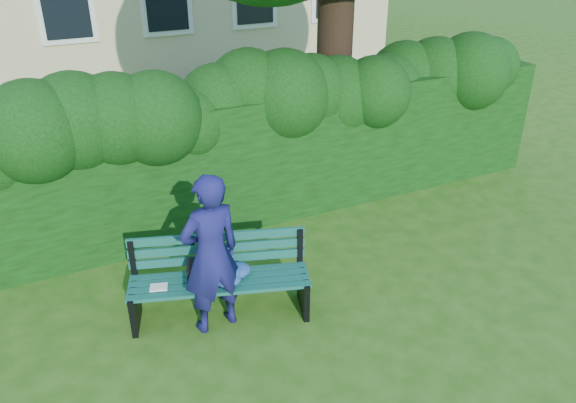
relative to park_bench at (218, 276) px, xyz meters
name	(u,v)px	position (x,y,z in m)	size (l,w,h in m)	color
ground	(311,295)	(1.05, -0.15, -0.50)	(80.00, 80.00, 0.00)	#255910
hedge	(238,158)	(1.05, 2.05, 0.40)	(10.00, 1.00, 1.80)	black
park_bench	(218,276)	(0.00, 0.00, 0.00)	(1.99, 1.12, 0.89)	#0E4A40
man_reading	(211,255)	(-0.11, -0.16, 0.38)	(0.65, 0.42, 1.77)	navy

